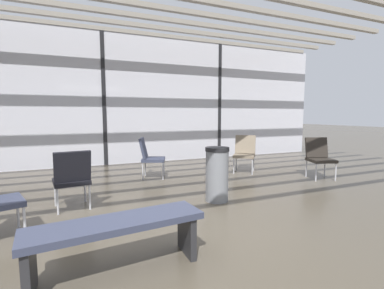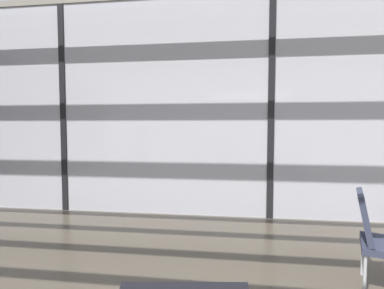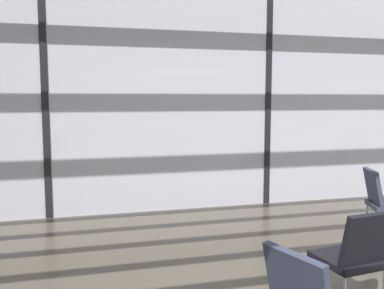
% 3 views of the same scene
% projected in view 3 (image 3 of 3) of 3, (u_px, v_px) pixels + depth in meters
% --- Properties ---
extents(glass_curtain_wall, '(14.00, 0.08, 3.54)m').
position_uv_depth(glass_curtain_wall, '(267.00, 99.00, 6.97)').
color(glass_curtain_wall, silver).
rests_on(glass_curtain_wall, ground).
extents(window_mullion_0, '(0.10, 0.12, 3.54)m').
position_uv_depth(window_mullion_0, '(45.00, 99.00, 6.09)').
color(window_mullion_0, black).
rests_on(window_mullion_0, ground).
extents(window_mullion_1, '(0.10, 0.12, 3.54)m').
position_uv_depth(window_mullion_1, '(267.00, 99.00, 6.97)').
color(window_mullion_1, black).
rests_on(window_mullion_1, ground).
extents(parked_airplane, '(14.12, 4.50, 4.50)m').
position_uv_depth(parked_airplane, '(223.00, 82.00, 12.52)').
color(parked_airplane, '#B2BCD6').
rests_on(parked_airplane, ground).
extents(lounge_chair_1, '(0.66, 0.63, 0.87)m').
position_uv_depth(lounge_chair_1, '(383.00, 199.00, 5.37)').
color(lounge_chair_1, '#33384C').
rests_on(lounge_chair_1, ground).
extents(lounge_chair_5, '(0.54, 0.58, 0.87)m').
position_uv_depth(lounge_chair_5, '(356.00, 252.00, 3.49)').
color(lounge_chair_5, black).
rests_on(lounge_chair_5, ground).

